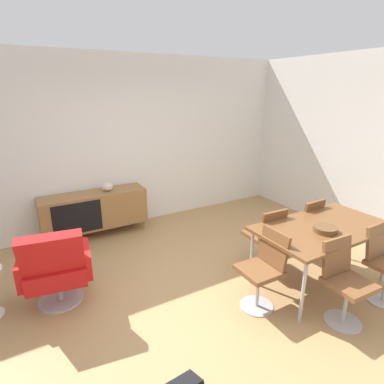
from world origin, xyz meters
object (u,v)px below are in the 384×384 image
object	(u,v)px
dining_table	(323,229)
sideboard	(95,210)
wooden_bowl_on_table	(325,229)
dining_chair_front_left	(344,279)
dining_chair_back_right	(304,224)
vase_cobalt	(107,187)
dining_chair_back_left	(266,235)
lounge_chair_red	(56,266)
dining_chair_near_window	(264,267)

from	to	relation	value
dining_table	sideboard	bearing A→B (deg)	127.62
wooden_bowl_on_table	dining_chair_front_left	world-z (taller)	dining_chair_front_left
dining_table	dining_chair_back_right	world-z (taller)	dining_chair_back_right
vase_cobalt	dining_chair_back_right	distance (m)	3.01
sideboard	vase_cobalt	distance (m)	0.42
vase_cobalt	dining_chair_front_left	distance (m)	3.52
vase_cobalt	sideboard	bearing A→B (deg)	-179.54
sideboard	dining_chair_back_left	world-z (taller)	dining_chair_back_left
sideboard	lounge_chair_red	xyz separation A→B (m)	(-0.76, -1.52, 0.03)
vase_cobalt	dining_chair_front_left	bearing A→B (deg)	-65.60
dining_chair_front_left	dining_chair_near_window	size ratio (longest dim) A/B	1.00
dining_chair_back_left	dining_chair_front_left	world-z (taller)	same
dining_chair_back_right	dining_chair_front_left	bearing A→B (deg)	-122.06
wooden_bowl_on_table	dining_chair_front_left	xyz separation A→B (m)	(-0.24, -0.45, -0.30)
vase_cobalt	wooden_bowl_on_table	world-z (taller)	vase_cobalt
dining_chair_back_right	dining_chair_near_window	distance (m)	1.36
wooden_bowl_on_table	lounge_chair_red	distance (m)	2.96
sideboard	dining_chair_back_right	world-z (taller)	dining_chair_back_right
sideboard	lounge_chair_red	size ratio (longest dim) A/B	1.69
sideboard	dining_chair_back_left	size ratio (longest dim) A/B	1.87
dining_table	dining_chair_near_window	distance (m)	0.92
wooden_bowl_on_table	dining_chair_near_window	distance (m)	0.84
vase_cobalt	dining_chair_front_left	xyz separation A→B (m)	(1.45, -3.19, -0.32)
vase_cobalt	dining_chair_back_left	world-z (taller)	same
dining_table	wooden_bowl_on_table	bearing A→B (deg)	-136.54
dining_table	wooden_bowl_on_table	world-z (taller)	wooden_bowl_on_table
sideboard	wooden_bowl_on_table	bearing A→B (deg)	-54.98
dining_table	lounge_chair_red	bearing A→B (deg)	158.31
sideboard	lounge_chair_red	bearing A→B (deg)	-116.61
wooden_bowl_on_table	dining_chair_front_left	bearing A→B (deg)	-117.51
dining_chair_back_right	vase_cobalt	bearing A→B (deg)	135.99
dining_chair_front_left	dining_chair_back_right	bearing A→B (deg)	57.94
vase_cobalt	dining_chair_front_left	world-z (taller)	same
dining_chair_front_left	lounge_chair_red	size ratio (longest dim) A/B	0.90
wooden_bowl_on_table	dining_chair_near_window	xyz separation A→B (m)	(-0.78, 0.10, -0.30)
vase_cobalt	lounge_chair_red	distance (m)	1.85
sideboard	wooden_bowl_on_table	xyz separation A→B (m)	(1.92, -2.74, 0.33)
dining_table	lounge_chair_red	xyz separation A→B (m)	(-2.79, 1.11, -0.23)
dining_chair_back_left	dining_chair_near_window	bearing A→B (deg)	-133.81
dining_chair_back_right	dining_chair_front_left	distance (m)	1.32
wooden_bowl_on_table	dining_chair_near_window	world-z (taller)	dining_chair_near_window
wooden_bowl_on_table	dining_chair_back_right	distance (m)	0.86
sideboard	dining_chair_front_left	size ratio (longest dim) A/B	1.87
dining_chair_back_left	dining_table	bearing A→B (deg)	-57.78
wooden_bowl_on_table	dining_chair_near_window	size ratio (longest dim) A/B	0.30
dining_chair_front_left	vase_cobalt	bearing A→B (deg)	114.40
vase_cobalt	lounge_chair_red	bearing A→B (deg)	-123.16
sideboard	vase_cobalt	bearing A→B (deg)	0.46
dining_chair_back_left	dining_chair_near_window	world-z (taller)	same
dining_chair_back_right	sideboard	bearing A→B (deg)	138.95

